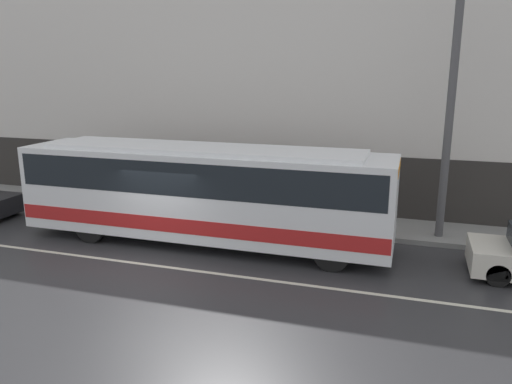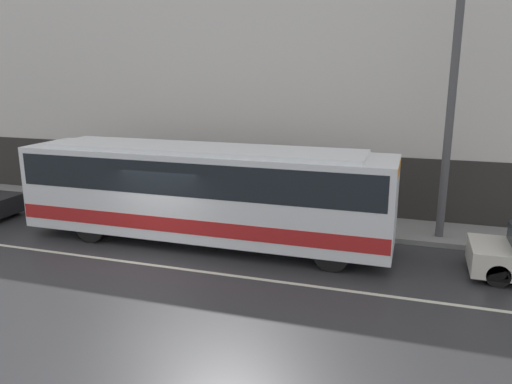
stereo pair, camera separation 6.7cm
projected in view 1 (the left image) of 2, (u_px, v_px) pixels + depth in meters
The scene contains 6 objects.
ground_plane at pixel (145, 264), 14.27m from camera, with size 60.00×60.00×0.00m, color #2D2D30.
sidewalk at pixel (214, 213), 19.05m from camera, with size 60.00×2.38×0.17m.
building_facade at pixel (224, 91), 19.19m from camera, with size 60.00×0.35×9.58m.
lane_stripe at pixel (145, 264), 14.27m from camera, with size 54.00×0.14×0.01m.
transit_bus at pixel (203, 189), 15.66m from camera, with size 11.78×2.48×3.11m.
utility_pole_near at pixel (451, 101), 15.16m from camera, with size 0.25×0.25×8.62m.
Camera 1 is at (7.07, -11.76, 5.46)m, focal length 35.00 mm.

